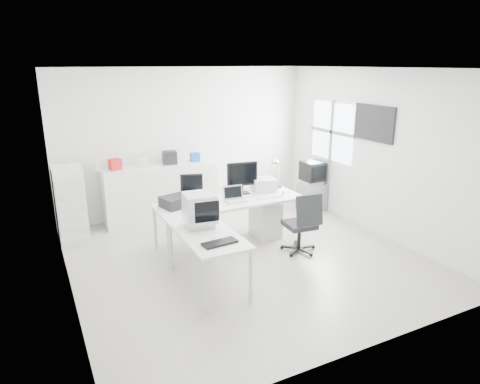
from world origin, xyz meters
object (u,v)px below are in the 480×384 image
laptop (235,195)px  laser_printer (264,185)px  main_desk (230,222)px  office_chair (300,222)px  side_desk (208,259)px  lcd_monitor_large (242,178)px  lcd_monitor_small (192,188)px  filing_cabinet (70,205)px  drawer_pedestal (266,219)px  crt_monitor (200,212)px  crt_tv (313,173)px  sideboard (161,192)px  tv_cabinet (311,197)px  inkjet_printer (177,201)px

laptop → laser_printer: (0.70, 0.32, -0.01)m
main_desk → office_chair: (0.84, -0.76, 0.12)m
main_desk → side_desk: same height
lcd_monitor_large → laser_printer: size_ratio=1.42×
lcd_monitor_small → filing_cabinet: filing_cabinet is taller
drawer_pedestal → crt_monitor: (-1.55, -0.90, 0.66)m
side_desk → drawer_pedestal: 1.93m
drawer_pedestal → crt_monitor: crt_monitor is taller
side_desk → laser_printer: laser_printer is taller
laser_printer → office_chair: (0.09, -0.98, -0.36)m
crt_tv → sideboard: sideboard is taller
laser_printer → crt_tv: (1.45, 0.58, -0.09)m
lcd_monitor_large → tv_cabinet: size_ratio=1.01×
drawer_pedestal → sideboard: (-1.36, 1.60, 0.23)m
lcd_monitor_small → tv_cabinet: lcd_monitor_small is taller
lcd_monitor_small → sideboard: (-0.11, 1.40, -0.44)m
main_desk → crt_monitor: (-0.85, -0.85, 0.58)m
main_desk → lcd_monitor_small: 0.85m
side_desk → sideboard: bearing=85.9°
crt_monitor → office_chair: bearing=10.0°
office_chair → tv_cabinet: office_chair is taller
office_chair → laser_printer: bearing=101.2°
inkjet_printer → crt_monitor: size_ratio=1.10×
sideboard → tv_cabinet: bearing=-16.4°
lcd_monitor_small → lcd_monitor_large: (0.90, 0.00, 0.05)m
crt_tv → side_desk: bearing=-148.1°
laser_printer → side_desk: bearing=-129.0°
crt_monitor → lcd_monitor_small: bearing=81.6°
main_desk → sideboard: size_ratio=1.14×
drawer_pedestal → crt_monitor: 1.91m
main_desk → laptop: bearing=-63.4°
lcd_monitor_small → tv_cabinet: size_ratio=0.82×
laser_printer → inkjet_printer: bearing=-164.2°
laser_printer → crt_tv: size_ratio=0.77×
crt_monitor → tv_cabinet: size_ratio=0.77×
lcd_monitor_small → crt_tv: (2.75, 0.55, -0.21)m
side_desk → office_chair: bearing=11.4°
drawer_pedestal → lcd_monitor_large: bearing=150.3°
tv_cabinet → crt_tv: crt_tv is taller
crt_tv → drawer_pedestal: bearing=-153.4°
drawer_pedestal → lcd_monitor_large: size_ratio=1.09×
tv_cabinet → sideboard: bearing=163.6°
main_desk → tv_cabinet: size_ratio=4.43×
lcd_monitor_small → filing_cabinet: 2.03m
tv_cabinet → side_desk: bearing=-148.1°
main_desk → lcd_monitor_large: lcd_monitor_large is taller
lcd_monitor_large → sideboard: 1.79m
crt_tv → main_desk: bearing=-160.0°
lcd_monitor_small → laser_printer: size_ratio=1.15×
filing_cabinet → drawer_pedestal: bearing=-21.5°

